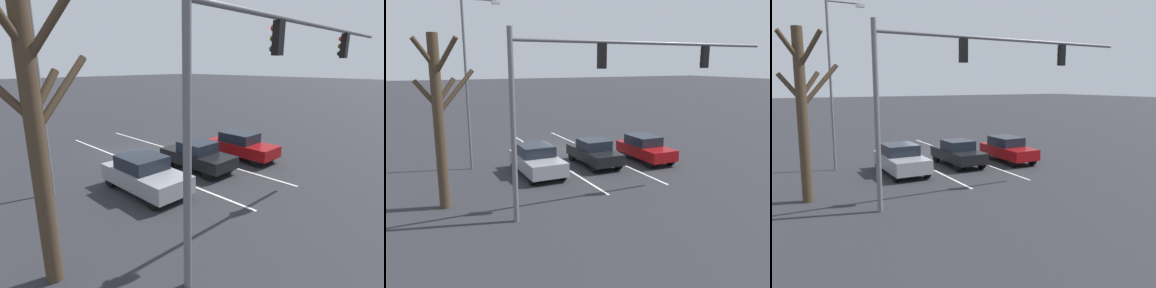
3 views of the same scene
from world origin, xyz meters
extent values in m
plane|color=#28282D|center=(0.00, 0.00, 0.00)|extent=(240.00, 240.00, 0.00)
cube|color=silver|center=(-1.70, 1.87, 0.01)|extent=(0.12, 15.74, 0.01)
cube|color=silver|center=(1.70, 1.87, 0.01)|extent=(0.12, 15.74, 0.01)
cube|color=gray|center=(3.57, 5.24, 0.67)|extent=(1.94, 4.25, 0.72)
cube|color=black|center=(3.57, 5.00, 1.31)|extent=(1.70, 1.92, 0.57)
cube|color=red|center=(2.90, 3.16, 0.85)|extent=(0.24, 0.06, 0.12)
cube|color=red|center=(4.25, 3.16, 0.85)|extent=(0.24, 0.06, 0.12)
cylinder|color=black|center=(2.74, 6.81, 0.31)|extent=(0.22, 0.62, 0.62)
cylinder|color=black|center=(4.41, 6.81, 0.31)|extent=(0.22, 0.62, 0.62)
cylinder|color=black|center=(2.74, 3.68, 0.31)|extent=(0.22, 0.62, 0.62)
cylinder|color=black|center=(4.41, 3.68, 0.31)|extent=(0.22, 0.62, 0.62)
cube|color=maroon|center=(-3.41, 5.39, 0.67)|extent=(1.74, 4.10, 0.64)
cube|color=black|center=(-3.41, 5.13, 1.27)|extent=(1.53, 2.02, 0.57)
cube|color=red|center=(-4.02, 3.38, 0.83)|extent=(0.24, 0.06, 0.12)
cube|color=red|center=(-2.80, 3.38, 0.83)|extent=(0.24, 0.06, 0.12)
cylinder|color=black|center=(-4.15, 6.84, 0.35)|extent=(0.22, 0.69, 0.69)
cylinder|color=black|center=(-2.67, 6.84, 0.35)|extent=(0.22, 0.69, 0.69)
cylinder|color=black|center=(-4.15, 3.94, 0.35)|extent=(0.22, 0.69, 0.69)
cylinder|color=black|center=(-2.67, 3.94, 0.35)|extent=(0.22, 0.69, 0.69)
cube|color=black|center=(-0.12, 4.83, 0.66)|extent=(1.80, 4.11, 0.61)
cube|color=black|center=(-0.12, 4.83, 1.24)|extent=(1.58, 1.66, 0.56)
cube|color=red|center=(-0.75, 2.82, 0.81)|extent=(0.24, 0.06, 0.12)
cube|color=red|center=(0.50, 2.82, 0.81)|extent=(0.24, 0.06, 0.12)
cylinder|color=black|center=(-0.89, 6.29, 0.35)|extent=(0.22, 0.71, 0.71)
cylinder|color=black|center=(0.64, 6.29, 0.35)|extent=(0.22, 0.71, 0.71)
cylinder|color=black|center=(-0.89, 3.38, 0.35)|extent=(0.22, 0.71, 0.71)
cylinder|color=black|center=(0.64, 3.38, 0.35)|extent=(0.22, 0.71, 0.71)
cylinder|color=slate|center=(6.34, 10.74, 3.58)|extent=(0.20, 0.20, 7.16)
cylinder|color=slate|center=(0.28, 10.74, 6.72)|extent=(12.13, 0.14, 0.14)
cube|color=black|center=(-2.55, 10.74, 6.18)|extent=(0.32, 0.22, 0.95)
sphere|color=red|center=(-2.55, 10.58, 6.46)|extent=(0.20, 0.20, 0.20)
sphere|color=#4C420C|center=(-2.55, 10.58, 6.18)|extent=(0.20, 0.20, 0.20)
sphere|color=#0A3814|center=(-2.55, 10.58, 5.89)|extent=(0.20, 0.20, 0.20)
cube|color=black|center=(2.71, 10.74, 6.18)|extent=(0.32, 0.22, 0.95)
sphere|color=red|center=(2.71, 10.58, 6.46)|extent=(0.20, 0.20, 0.20)
sphere|color=#4C420C|center=(2.71, 10.58, 6.18)|extent=(0.20, 0.20, 0.20)
sphere|color=#0A3814|center=(2.71, 10.58, 5.89)|extent=(0.20, 0.20, 0.20)
cylinder|color=slate|center=(6.60, 2.62, 4.68)|extent=(0.14, 0.14, 9.37)
cylinder|color=slate|center=(5.70, 2.62, 9.22)|extent=(1.79, 0.09, 0.09)
cube|color=beige|center=(4.81, 2.62, 9.12)|extent=(0.44, 0.24, 0.16)
cylinder|color=#423323|center=(8.64, 8.09, 3.53)|extent=(0.43, 0.43, 7.06)
cylinder|color=#423323|center=(9.00, 8.30, 6.31)|extent=(0.95, 0.66, 1.16)
cylinder|color=#423323|center=(8.25, 8.48, 6.17)|extent=(1.01, 1.02, 1.52)
cylinder|color=#423323|center=(7.89, 7.92, 4.78)|extent=(1.66, 0.57, 1.81)
cylinder|color=#423323|center=(9.01, 7.87, 4.73)|extent=(0.98, 0.68, 1.15)
cylinder|color=#423323|center=(8.28, 7.96, 4.81)|extent=(0.92, 0.50, 1.10)
camera|label=1|loc=(10.82, 15.38, 5.45)|focal=28.00mm
camera|label=2|loc=(9.97, 23.80, 5.92)|focal=35.00mm
camera|label=3|loc=(10.11, 24.36, 4.85)|focal=35.00mm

